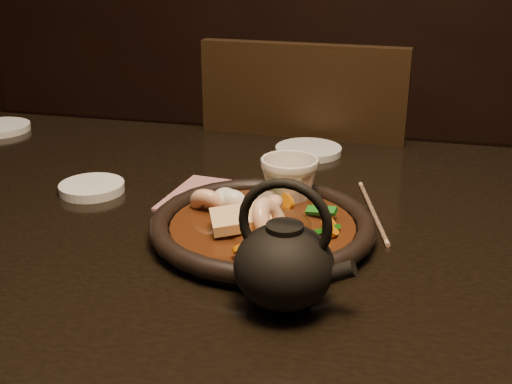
% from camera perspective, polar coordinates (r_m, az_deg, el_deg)
% --- Properties ---
extents(table, '(1.60, 0.90, 0.75)m').
position_cam_1_polar(table, '(1.00, -2.49, -6.09)').
color(table, black).
rests_on(table, floor).
extents(chair, '(0.46, 0.46, 0.94)m').
position_cam_1_polar(chair, '(1.55, 4.82, -2.15)').
color(chair, black).
rests_on(chair, floor).
extents(plate, '(0.31, 0.31, 0.03)m').
position_cam_1_polar(plate, '(0.89, 0.59, -3.11)').
color(plate, black).
rests_on(plate, table).
extents(stirfry, '(0.24, 0.23, 0.08)m').
position_cam_1_polar(stirfry, '(0.88, 0.12, -2.65)').
color(stirfry, '#39190A').
rests_on(stirfry, plate).
extents(soy_dish, '(0.11, 0.11, 0.01)m').
position_cam_1_polar(soy_dish, '(1.08, -14.38, 0.38)').
color(soy_dish, silver).
rests_on(soy_dish, table).
extents(saucer_right, '(0.13, 0.13, 0.01)m').
position_cam_1_polar(saucer_right, '(1.24, 4.68, 3.73)').
color(saucer_right, silver).
rests_on(saucer_right, table).
extents(tea_cup, '(0.11, 0.10, 0.09)m').
position_cam_1_polar(tea_cup, '(0.97, 2.98, 0.88)').
color(tea_cup, beige).
rests_on(tea_cup, table).
extents(chopsticks, '(0.06, 0.22, 0.01)m').
position_cam_1_polar(chopsticks, '(0.98, 10.34, -1.69)').
color(chopsticks, tan).
rests_on(chopsticks, table).
extents(napkin, '(0.17, 0.17, 0.00)m').
position_cam_1_polar(napkin, '(1.02, -3.41, -0.51)').
color(napkin, '#AD6A6B').
rests_on(napkin, table).
extents(teapot, '(0.14, 0.11, 0.15)m').
position_cam_1_polar(teapot, '(0.71, 2.56, -6.22)').
color(teapot, black).
rests_on(teapot, table).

